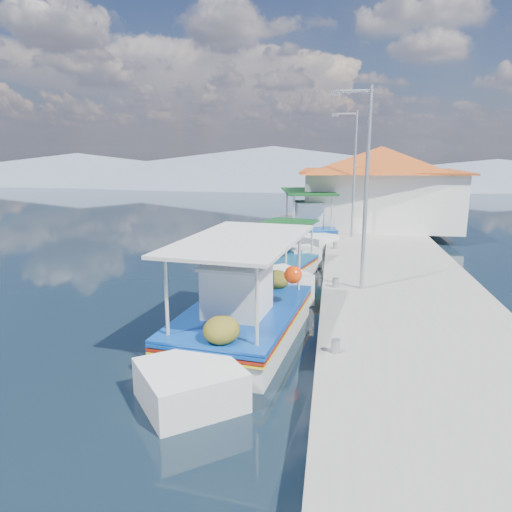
# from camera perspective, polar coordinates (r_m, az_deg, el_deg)

# --- Properties ---
(ground) EXTENTS (160.00, 160.00, 0.00)m
(ground) POSITION_cam_1_polar(r_m,az_deg,el_deg) (13.91, -6.60, -7.29)
(ground) COLOR black
(ground) RESTS_ON ground
(quay) EXTENTS (5.00, 44.00, 0.50)m
(quay) POSITION_cam_1_polar(r_m,az_deg,el_deg) (19.23, 15.67, -1.29)
(quay) COLOR gray
(quay) RESTS_ON ground
(bollards) EXTENTS (0.20, 17.20, 0.30)m
(bollards) POSITION_cam_1_polar(r_m,az_deg,el_deg) (18.28, 9.45, -0.41)
(bollards) COLOR #A5A8AD
(bollards) RESTS_ON quay
(main_caique) EXTENTS (3.31, 8.81, 2.92)m
(main_caique) POSITION_cam_1_polar(r_m,az_deg,el_deg) (12.09, -1.61, -7.47)
(main_caique) COLOR silver
(main_caique) RESTS_ON ground
(caique_green_canopy) EXTENTS (2.86, 5.84, 2.27)m
(caique_green_canopy) POSITION_cam_1_polar(r_m,az_deg,el_deg) (17.97, 3.06, -1.50)
(caique_green_canopy) COLOR silver
(caique_green_canopy) RESTS_ON ground
(caique_blue_hull) EXTENTS (2.63, 6.24, 1.13)m
(caique_blue_hull) POSITION_cam_1_polar(r_m,az_deg,el_deg) (21.22, -2.54, 0.61)
(caique_blue_hull) COLOR silver
(caique_blue_hull) RESTS_ON ground
(caique_far) EXTENTS (3.41, 8.12, 2.89)m
(caique_far) POSITION_cam_1_polar(r_m,az_deg,el_deg) (25.75, 6.17, 3.20)
(caique_far) COLOR silver
(caique_far) RESTS_ON ground
(harbor_building) EXTENTS (10.49, 10.49, 4.40)m
(harbor_building) POSITION_cam_1_polar(r_m,az_deg,el_deg) (27.76, 14.60, 8.20)
(harbor_building) COLOR white
(harbor_building) RESTS_ON quay
(lamp_post_near) EXTENTS (1.21, 0.14, 6.00)m
(lamp_post_near) POSITION_cam_1_polar(r_m,az_deg,el_deg) (14.62, 12.73, 8.92)
(lamp_post_near) COLOR #A5A8AD
(lamp_post_near) RESTS_ON quay
(lamp_post_far) EXTENTS (1.21, 0.14, 6.00)m
(lamp_post_far) POSITION_cam_1_polar(r_m,az_deg,el_deg) (23.60, 11.47, 10.27)
(lamp_post_far) COLOR #A5A8AD
(lamp_post_far) RESTS_ON quay
(mountain_ridge) EXTENTS (171.40, 96.00, 5.50)m
(mountain_ridge) POSITION_cam_1_polar(r_m,az_deg,el_deg) (68.69, 11.78, 10.12)
(mountain_ridge) COLOR slate
(mountain_ridge) RESTS_ON ground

